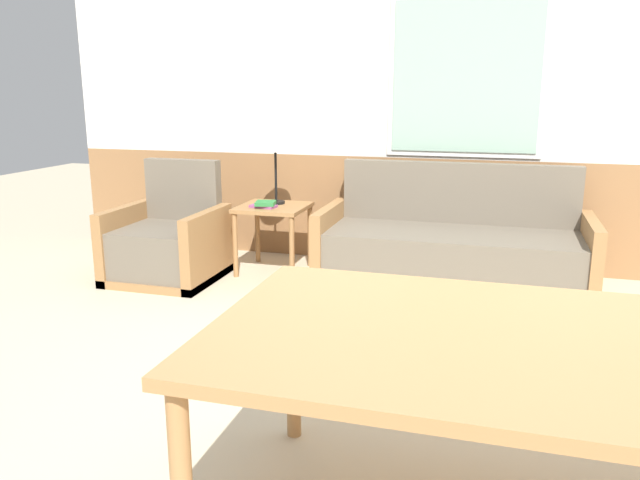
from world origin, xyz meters
TOP-DOWN VIEW (x-y plane):
  - ground_plane at (0.00, 0.00)m, footprint 16.00×16.00m
  - wall_back at (-0.01, 2.63)m, footprint 7.20×0.09m
  - couch at (-0.15, 2.08)m, footprint 1.95×0.79m
  - armchair at (-2.26, 1.65)m, footprint 0.78×0.72m
  - side_table at (-1.54, 2.06)m, footprint 0.52×0.52m
  - table_lamp at (-1.55, 2.15)m, footprint 0.28×0.28m
  - book_stack at (-1.58, 1.97)m, footprint 0.21×0.18m
  - dining_table at (0.41, -0.68)m, footprint 2.16×1.06m

SIDE VIEW (x-z plane):
  - ground_plane at x=0.00m, z-range 0.00..0.00m
  - couch at x=-0.15m, z-range -0.18..0.70m
  - armchair at x=-2.26m, z-range -0.18..0.71m
  - side_table at x=-1.54m, z-range 0.18..0.71m
  - book_stack at x=-1.58m, z-range 0.54..0.58m
  - dining_table at x=0.41m, z-range 0.31..1.03m
  - table_lamp at x=-1.55m, z-range 0.73..1.32m
  - wall_back at x=-0.01m, z-range 0.01..2.71m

